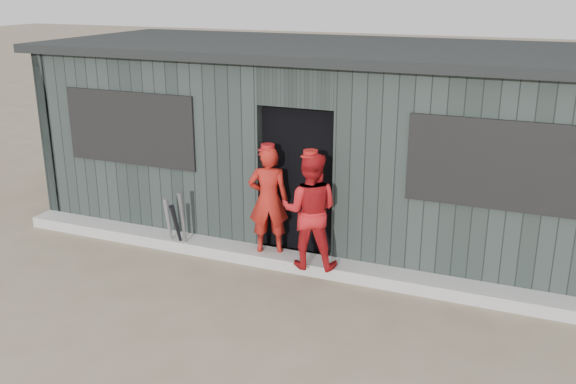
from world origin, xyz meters
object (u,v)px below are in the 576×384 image
at_px(bat_right, 177,228).
at_px(dugout, 334,139).
at_px(bat_mid, 183,222).
at_px(player_red_right, 310,210).
at_px(player_grey_back, 347,217).
at_px(player_red_left, 268,200).
at_px(bat_left, 169,224).

xyz_separation_m(bat_right, dugout, (1.52, 1.85, 0.93)).
xyz_separation_m(bat_mid, bat_right, (-0.08, -0.03, -0.08)).
xyz_separation_m(player_red_right, dugout, (-0.35, 1.87, 0.42)).
relative_size(bat_right, player_grey_back, 0.61).
xyz_separation_m(bat_right, player_red_left, (1.23, 0.22, 0.49)).
distance_m(player_grey_back, dugout, 1.52).
distance_m(bat_right, player_red_left, 1.34).
bearing_deg(bat_right, bat_left, 168.70).
relative_size(bat_right, dugout, 0.09).
relative_size(bat_left, player_red_left, 0.54).
distance_m(bat_left, bat_mid, 0.23).
distance_m(player_red_left, dugout, 1.72).
xyz_separation_m(bat_left, player_red_left, (1.37, 0.19, 0.46)).
bearing_deg(bat_left, player_red_right, -1.15).
xyz_separation_m(bat_mid, player_grey_back, (2.05, 0.61, 0.16)).
bearing_deg(dugout, bat_mid, -128.33).
height_order(player_red_left, player_grey_back, player_red_left).
height_order(bat_right, player_red_right, player_red_right).
bearing_deg(player_grey_back, bat_left, -4.49).
xyz_separation_m(bat_right, player_grey_back, (2.13, 0.64, 0.24)).
distance_m(bat_right, dugout, 2.57).
relative_size(bat_left, player_red_right, 0.53).
distance_m(player_red_left, player_red_right, 0.68).
height_order(bat_right, player_grey_back, player_grey_back).
xyz_separation_m(player_red_left, player_grey_back, (0.90, 0.42, -0.24)).
height_order(bat_left, player_red_left, player_red_left).
distance_m(player_red_left, player_grey_back, 1.03).
distance_m(bat_left, player_red_right, 2.07).
bearing_deg(bat_right, player_red_right, -0.35).
relative_size(player_red_left, dugout, 0.17).
bearing_deg(bat_left, player_red_left, 7.82).
height_order(bat_mid, player_grey_back, player_grey_back).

